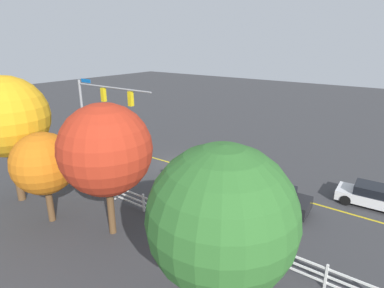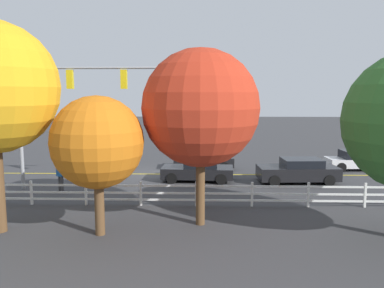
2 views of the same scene
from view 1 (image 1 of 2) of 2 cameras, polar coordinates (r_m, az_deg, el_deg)
name	(u,v)px [view 1 (image 1 of 2)]	position (r m, az deg, el deg)	size (l,w,h in m)	color
ground_plane	(178,165)	(26.07, -2.49, -3.80)	(120.00, 120.00, 0.00)	#38383A
lane_center_stripe	(220,177)	(23.95, 5.03, -5.90)	(28.00, 0.16, 0.01)	gold
signal_assembly	(99,107)	(25.08, -16.43, 6.37)	(7.77, 0.38, 6.98)	gray
car_0	(224,160)	(25.46, 5.84, -2.88)	(4.14, 2.01, 1.32)	black
car_1	(195,173)	(22.78, 0.58, -5.33)	(4.32, 2.13, 1.37)	black
car_2	(372,196)	(22.58, 29.74, -8.19)	(4.11, 1.95, 1.34)	silver
car_3	(271,197)	(19.99, 14.11, -9.32)	(4.70, 2.23, 1.42)	black
pedestrian	(98,159)	(25.69, -16.56, -2.70)	(0.48, 0.43, 1.69)	#3F3F42
white_rail_fence	(143,202)	(19.27, -8.77, -10.40)	(26.10, 0.10, 1.15)	white
tree_0	(7,117)	(21.71, -30.48, 4.21)	(4.86, 4.86, 7.90)	brown
tree_1	(106,150)	(15.97, -15.35, -1.02)	(4.61, 4.61, 6.99)	brown
tree_2	(44,164)	(18.73, -25.24, -3.23)	(3.40, 3.40, 5.18)	brown
tree_3	(222,218)	(10.52, 5.41, -13.18)	(4.97, 4.97, 6.78)	brown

